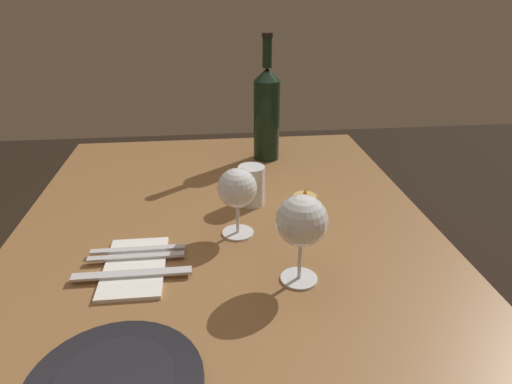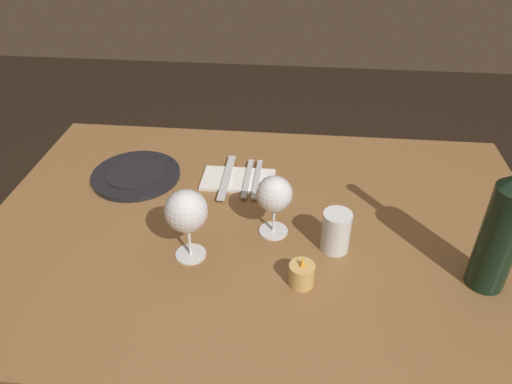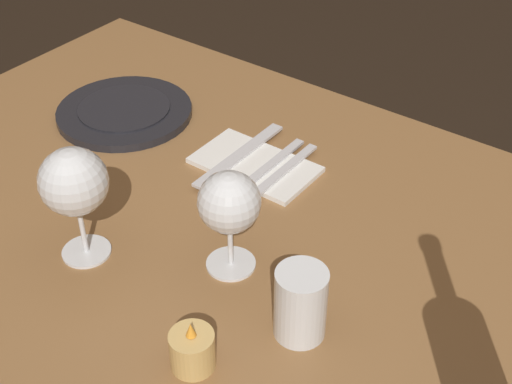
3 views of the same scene
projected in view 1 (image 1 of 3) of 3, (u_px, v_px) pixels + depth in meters
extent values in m
cube|color=olive|center=(228.00, 248.00, 0.92)|extent=(1.30, 0.90, 0.04)
cylinder|color=brown|center=(113.00, 255.00, 1.56)|extent=(0.06, 0.06, 0.70)
cylinder|color=brown|center=(326.00, 242.00, 1.64)|extent=(0.06, 0.06, 0.70)
cylinder|color=white|center=(238.00, 233.00, 0.94)|extent=(0.07, 0.07, 0.00)
cylinder|color=white|center=(238.00, 217.00, 0.92)|extent=(0.01, 0.01, 0.07)
sphere|color=white|center=(237.00, 188.00, 0.89)|extent=(0.08, 0.08, 0.08)
cylinder|color=#42070F|center=(237.00, 189.00, 0.90)|extent=(0.06, 0.06, 0.02)
cylinder|color=white|center=(299.00, 278.00, 0.79)|extent=(0.07, 0.07, 0.00)
cylinder|color=white|center=(300.00, 259.00, 0.78)|extent=(0.01, 0.01, 0.08)
sphere|color=white|center=(302.00, 221.00, 0.74)|extent=(0.09, 0.09, 0.09)
cylinder|color=#42070F|center=(302.00, 222.00, 0.75)|extent=(0.07, 0.07, 0.03)
cylinder|color=black|center=(267.00, 121.00, 1.29)|extent=(0.07, 0.07, 0.23)
cone|color=black|center=(267.00, 74.00, 1.23)|extent=(0.07, 0.07, 0.03)
cylinder|color=black|center=(267.00, 53.00, 1.21)|extent=(0.03, 0.03, 0.08)
cylinder|color=black|center=(267.00, 35.00, 1.19)|extent=(0.03, 0.03, 0.01)
cylinder|color=white|center=(251.00, 185.00, 1.05)|extent=(0.06, 0.06, 0.09)
cylinder|color=silver|center=(251.00, 192.00, 1.05)|extent=(0.05, 0.05, 0.05)
cylinder|color=#DBB266|center=(305.00, 205.00, 1.01)|extent=(0.05, 0.05, 0.05)
cylinder|color=white|center=(304.00, 208.00, 1.01)|extent=(0.04, 0.04, 0.03)
cone|color=#F99E2D|center=(305.00, 192.00, 0.99)|extent=(0.01, 0.01, 0.02)
cylinder|color=black|center=(113.00, 382.00, 0.57)|extent=(0.16, 0.16, 0.00)
cube|color=white|center=(135.00, 267.00, 0.82)|extent=(0.19, 0.11, 0.01)
cube|color=silver|center=(136.00, 257.00, 0.84)|extent=(0.01, 0.18, 0.00)
cube|color=silver|center=(138.00, 249.00, 0.86)|extent=(0.01, 0.18, 0.00)
cube|color=silver|center=(132.00, 274.00, 0.79)|extent=(0.02, 0.21, 0.00)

